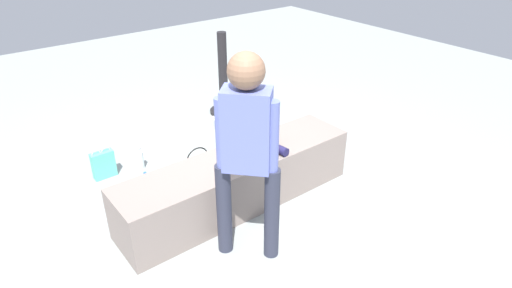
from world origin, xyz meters
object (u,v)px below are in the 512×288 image
gift_bag (103,164)px  water_bottle_far_side (140,159)px  cake_box_white (228,126)px  water_bottle_near_gift (147,183)px  handbag_black_leather (198,168)px  adult_standing (247,143)px  handbag_brown_canvas (267,149)px  cake_plate (244,153)px  child_seated (264,126)px  party_cup_red (235,150)px

gift_bag → water_bottle_far_side: bearing=-11.5°
gift_bag → cake_box_white: gift_bag is taller
water_bottle_near_gift → handbag_black_leather: handbag_black_leather is taller
adult_standing → handbag_black_leather: 1.39m
handbag_brown_canvas → cake_plate: bearing=-144.9°
cake_plate → water_bottle_far_side: cake_plate is taller
handbag_brown_canvas → adult_standing: bearing=-135.2°
gift_bag → handbag_brown_canvas: handbag_brown_canvas is taller
adult_standing → gift_bag: bearing=105.7°
handbag_black_leather → child_seated: bearing=-60.2°
cake_box_white → handbag_black_leather: size_ratio=1.02×
gift_bag → handbag_brown_canvas: 1.60m
cake_plate → water_bottle_far_side: (-0.49, 1.07, -0.38)m
cake_plate → gift_bag: size_ratio=0.72×
child_seated → party_cup_red: child_seated is taller
party_cup_red → child_seated: bearing=-105.5°
adult_standing → gift_bag: adult_standing is taller
gift_bag → child_seated: bearing=-48.1°
water_bottle_far_side → handbag_black_leather: handbag_black_leather is taller
adult_standing → water_bottle_near_gift: bearing=102.8°
water_bottle_far_side → handbag_brown_canvas: (1.09, -0.65, 0.02)m
gift_bag → water_bottle_near_gift: size_ratio=1.42×
child_seated → adult_standing: adult_standing is taller
child_seated → adult_standing: 0.81m
gift_bag → handbag_black_leather: 0.91m
water_bottle_near_gift → cake_box_white: (1.28, 0.56, -0.03)m
water_bottle_near_gift → party_cup_red: (1.04, 0.09, -0.06)m
water_bottle_far_side → handbag_black_leather: size_ratio=0.72×
handbag_brown_canvas → handbag_black_leather: bearing=168.9°
child_seated → handbag_black_leather: child_seated is taller
adult_standing → water_bottle_far_side: adult_standing is taller
adult_standing → water_bottle_near_gift: 1.47m
cake_plate → cake_box_white: cake_plate is taller
party_cup_red → cake_plate: bearing=-119.4°
water_bottle_near_gift → party_cup_red: size_ratio=2.43×
adult_standing → cake_box_white: size_ratio=4.62×
cake_plate → handbag_black_leather: bearing=102.7°
adult_standing → cake_plate: size_ratio=6.92×
water_bottle_near_gift → water_bottle_far_side: 0.45m
handbag_black_leather → handbag_brown_canvas: (0.73, -0.14, 0.02)m
child_seated → water_bottle_far_side: (-0.69, 1.08, -0.57)m
child_seated → cake_plate: 0.28m
cake_plate → water_bottle_near_gift: 0.98m
adult_standing → cake_box_white: (1.01, 1.74, -0.87)m
child_seated → cake_box_white: 1.43m
child_seated → cake_box_white: size_ratio=1.44×
adult_standing → cake_box_white: bearing=59.8°
adult_standing → party_cup_red: bearing=58.6°
cake_plate → handbag_black_leather: 0.69m
gift_bag → handbag_black_leather: bearing=-39.1°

